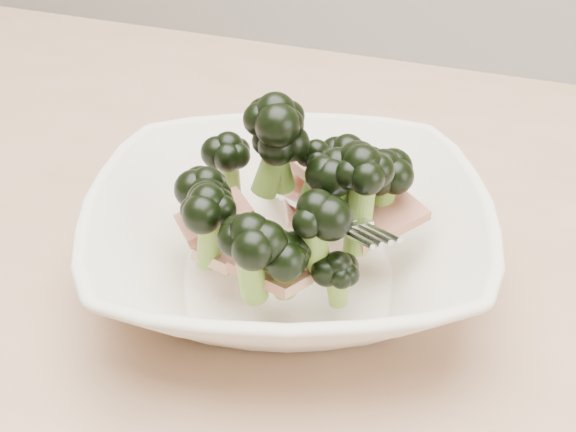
{
  "coord_description": "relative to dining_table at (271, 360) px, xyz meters",
  "views": [
    {
      "loc": [
        0.18,
        -0.43,
        1.08
      ],
      "look_at": [
        0.02,
        -0.02,
        0.8
      ],
      "focal_mm": 50.0,
      "sensor_mm": 36.0,
      "label": 1
    }
  ],
  "objects": [
    {
      "name": "dining_table",
      "position": [
        0.0,
        0.0,
        0.0
      ],
      "size": [
        1.2,
        0.8,
        0.75
      ],
      "color": "tan",
      "rests_on": "ground"
    },
    {
      "name": "broccoli_dish",
      "position": [
        0.02,
        -0.02,
        0.14
      ],
      "size": [
        0.34,
        0.34,
        0.14
      ],
      "color": "beige",
      "rests_on": "dining_table"
    }
  ]
}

